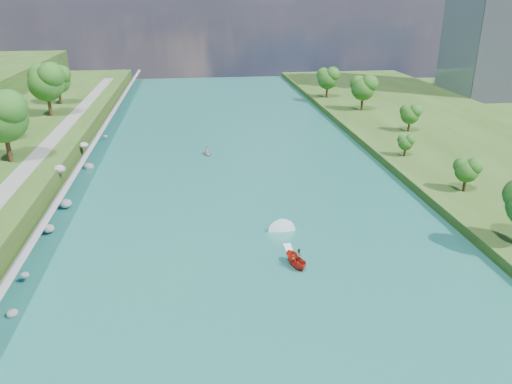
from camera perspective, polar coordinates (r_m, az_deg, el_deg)
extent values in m
plane|color=#2D5119|center=(55.88, 0.09, -9.54)|extent=(260.00, 260.00, 0.00)
cube|color=#185D5A|center=(73.58, -1.91, -1.45)|extent=(55.00, 240.00, 0.10)
cube|color=slate|center=(75.27, -21.92, -1.11)|extent=(3.54, 236.00, 4.05)
ellipsoid|color=gray|center=(54.72, -26.12, -12.33)|extent=(1.11, 1.21, 0.68)
ellipsoid|color=gray|center=(59.39, -24.93, -8.60)|extent=(0.98, 0.84, 0.64)
ellipsoid|color=gray|center=(69.75, -22.59, -3.89)|extent=(1.37, 1.51, 1.04)
ellipsoid|color=gray|center=(76.95, -20.91, -1.24)|extent=(1.66, 1.70, 1.23)
ellipsoid|color=gray|center=(84.23, -21.53, 2.43)|extent=(1.84, 1.50, 1.43)
ellipsoid|color=gray|center=(93.57, -18.61, 2.76)|extent=(1.80, 1.59, 1.37)
ellipsoid|color=gray|center=(99.62, -19.08, 5.09)|extent=(1.65, 2.01, 1.03)
ellipsoid|color=gray|center=(111.11, -16.85, 6.11)|extent=(0.92, 1.11, 0.53)
cube|color=gray|center=(76.67, -26.90, -0.11)|extent=(3.00, 200.00, 0.10)
ellipsoid|color=#194B14|center=(89.27, -26.94, 7.35)|extent=(8.25, 8.25, 13.75)
ellipsoid|color=#194B14|center=(120.98, -22.84, 11.23)|extent=(8.25, 8.25, 13.75)
ellipsoid|color=#194B14|center=(133.77, -21.71, 11.66)|extent=(6.63, 6.63, 11.04)
ellipsoid|color=#194B14|center=(79.85, 22.93, 2.16)|extent=(3.70, 3.70, 6.17)
ellipsoid|color=#194B14|center=(94.10, 16.73, 5.35)|extent=(2.90, 2.90, 4.83)
ellipsoid|color=#194B14|center=(111.69, 17.20, 8.35)|extent=(4.16, 4.16, 6.93)
ellipsoid|color=#194B14|center=(129.64, 12.14, 11.37)|extent=(6.25, 6.25, 10.42)
ellipsoid|color=#194B14|center=(144.69, 8.17, 12.58)|extent=(5.99, 5.99, 9.99)
imported|color=red|center=(57.34, 4.56, -7.80)|extent=(2.41, 3.93, 1.42)
imported|color=#66605B|center=(56.71, 4.25, -7.65)|extent=(0.65, 0.51, 1.59)
imported|color=#66605B|center=(57.67, 4.96, -7.19)|extent=(0.76, 0.60, 1.49)
cube|color=white|center=(60.23, 3.96, -6.97)|extent=(0.90, 5.00, 0.06)
imported|color=gray|center=(96.78, -5.58, 4.44)|extent=(2.48, 3.17, 0.60)
imported|color=#66605B|center=(96.58, -5.60, 4.82)|extent=(0.74, 0.52, 1.44)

